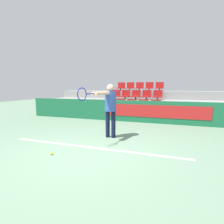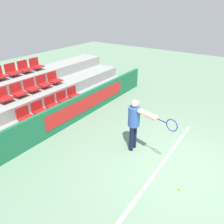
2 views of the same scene
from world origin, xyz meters
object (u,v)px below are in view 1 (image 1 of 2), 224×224
at_px(stadium_chair_6, 125,95).
at_px(stadium_chair_9, 158,96).
at_px(stadium_chair_12, 140,87).
at_px(stadium_chair_0, 109,104).
at_px(stadium_chair_13, 149,87).
at_px(tennis_player, 109,105).
at_px(stadium_chair_2, 131,105).
at_px(stadium_chair_8, 147,95).
at_px(stadium_chair_10, 121,87).
at_px(stadium_chair_3, 143,106).
at_px(stadium_chair_5, 116,95).
at_px(stadium_chair_7, 136,95).
at_px(stadium_chair_4, 156,106).
at_px(tennis_ball, 51,153).
at_px(stadium_chair_11, 130,87).
at_px(stadium_chair_14, 159,87).
at_px(stadium_chair_1, 120,105).

bearing_deg(stadium_chair_6, stadium_chair_9, 0.00).
relative_size(stadium_chair_9, stadium_chair_12, 1.00).
relative_size(stadium_chair_0, stadium_chair_6, 1.00).
distance_m(stadium_chair_13, tennis_player, 5.68).
distance_m(stadium_chair_2, stadium_chair_9, 1.65).
bearing_deg(stadium_chair_8, stadium_chair_10, 147.65).
bearing_deg(stadium_chair_3, stadium_chair_5, 147.65).
relative_size(stadium_chair_12, stadium_chair_13, 1.00).
height_order(stadium_chair_6, stadium_chair_7, same).
height_order(stadium_chair_4, stadium_chair_13, stadium_chair_13).
distance_m(stadium_chair_0, tennis_ball, 5.20).
bearing_deg(stadium_chair_3, tennis_player, -97.95).
bearing_deg(stadium_chair_11, stadium_chair_8, -43.53).
height_order(stadium_chair_7, stadium_chair_14, stadium_chair_14).
relative_size(stadium_chair_1, stadium_chair_5, 1.00).
bearing_deg(stadium_chair_13, tennis_player, -94.88).
bearing_deg(stadium_chair_11, stadium_chair_12, 0.00).
xyz_separation_m(stadium_chair_1, stadium_chair_10, (-0.58, 2.19, 0.88)).
relative_size(stadium_chair_6, tennis_player, 0.32).
relative_size(stadium_chair_3, stadium_chair_4, 1.00).
height_order(stadium_chair_12, tennis_ball, stadium_chair_12).
relative_size(stadium_chair_0, stadium_chair_1, 1.00).
bearing_deg(stadium_chair_12, stadium_chair_8, -62.24).
distance_m(stadium_chair_1, stadium_chair_3, 1.15).
bearing_deg(stadium_chair_12, stadium_chair_10, 180.00).
distance_m(stadium_chair_3, stadium_chair_5, 2.09).
bearing_deg(stadium_chair_13, stadium_chair_0, -128.29).
relative_size(stadium_chair_1, stadium_chair_2, 1.00).
bearing_deg(stadium_chair_2, stadium_chair_6, 117.76).
relative_size(stadium_chair_1, tennis_player, 0.32).
relative_size(stadium_chair_2, stadium_chair_10, 1.00).
distance_m(stadium_chair_0, stadium_chair_6, 1.31).
xyz_separation_m(stadium_chair_0, stadium_chair_4, (2.31, 0.00, 0.00)).
distance_m(stadium_chair_3, stadium_chair_6, 1.65).
height_order(stadium_chair_12, stadium_chair_13, same).
height_order(stadium_chair_4, tennis_ball, stadium_chair_4).
relative_size(stadium_chair_4, tennis_ball, 7.77).
height_order(stadium_chair_11, stadium_chair_13, same).
bearing_deg(stadium_chair_7, tennis_ball, -96.33).
height_order(stadium_chair_1, stadium_chair_12, stadium_chair_12).
bearing_deg(stadium_chair_3, stadium_chair_10, 128.29).
relative_size(tennis_player, tennis_ball, 24.55).
relative_size(stadium_chair_0, stadium_chair_10, 1.00).
relative_size(stadium_chair_0, stadium_chair_5, 1.00).
relative_size(stadium_chair_0, stadium_chair_14, 1.00).
bearing_deg(stadium_chair_4, stadium_chair_0, 180.00).
xyz_separation_m(stadium_chair_8, stadium_chair_13, (0.00, 1.10, 0.44)).
height_order(stadium_chair_3, stadium_chair_10, stadium_chair_10).
xyz_separation_m(stadium_chair_4, stadium_chair_13, (-0.58, 2.19, 0.88)).
bearing_deg(stadium_chair_4, stadium_chair_9, 90.00).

